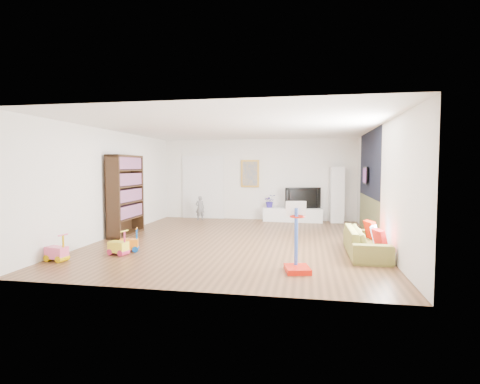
% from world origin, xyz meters
% --- Properties ---
extents(floor, '(6.50, 7.50, 0.00)m').
position_xyz_m(floor, '(0.00, 0.00, 0.00)').
color(floor, brown).
rests_on(floor, ground).
extents(ceiling, '(6.50, 7.50, 0.00)m').
position_xyz_m(ceiling, '(0.00, 0.00, 2.70)').
color(ceiling, white).
rests_on(ceiling, ground).
extents(wall_back, '(6.50, 0.00, 2.70)m').
position_xyz_m(wall_back, '(0.00, 3.75, 1.35)').
color(wall_back, silver).
rests_on(wall_back, ground).
extents(wall_front, '(6.50, 0.00, 2.70)m').
position_xyz_m(wall_front, '(0.00, -3.75, 1.35)').
color(wall_front, silver).
rests_on(wall_front, ground).
extents(wall_left, '(0.00, 7.50, 2.70)m').
position_xyz_m(wall_left, '(-3.25, 0.00, 1.35)').
color(wall_left, silver).
rests_on(wall_left, ground).
extents(wall_right, '(0.00, 7.50, 2.70)m').
position_xyz_m(wall_right, '(3.25, 0.00, 1.35)').
color(wall_right, silver).
rests_on(wall_right, ground).
extents(navy_accent, '(0.01, 3.20, 1.70)m').
position_xyz_m(navy_accent, '(3.23, 1.40, 1.85)').
color(navy_accent, black).
rests_on(navy_accent, wall_right).
extents(olive_wainscot, '(0.01, 3.20, 1.00)m').
position_xyz_m(olive_wainscot, '(3.23, 1.40, 0.50)').
color(olive_wainscot, brown).
rests_on(olive_wainscot, wall_right).
extents(doorway, '(1.45, 0.06, 2.10)m').
position_xyz_m(doorway, '(-1.90, 3.71, 1.05)').
color(doorway, white).
rests_on(doorway, ground).
extents(painting_back, '(0.62, 0.06, 0.92)m').
position_xyz_m(painting_back, '(-0.25, 3.71, 1.55)').
color(painting_back, gold).
rests_on(painting_back, wall_back).
extents(artwork_right, '(0.04, 0.56, 0.46)m').
position_xyz_m(artwork_right, '(3.17, 1.60, 1.55)').
color(artwork_right, '#7F3F8C').
rests_on(artwork_right, wall_right).
extents(media_console, '(1.92, 0.56, 0.44)m').
position_xyz_m(media_console, '(1.21, 3.42, 0.22)').
color(media_console, white).
rests_on(media_console, ground).
extents(tall_cabinet, '(0.44, 0.44, 1.78)m').
position_xyz_m(tall_cabinet, '(2.59, 3.48, 0.89)').
color(tall_cabinet, white).
rests_on(tall_cabinet, ground).
extents(bookshelf, '(0.40, 1.43, 2.08)m').
position_xyz_m(bookshelf, '(-3.00, 0.25, 1.04)').
color(bookshelf, '#321E10').
rests_on(bookshelf, ground).
extents(sofa, '(0.73, 1.86, 0.54)m').
position_xyz_m(sofa, '(2.83, -0.98, 0.27)').
color(sofa, olive).
rests_on(sofa, ground).
extents(basketball_hoop, '(0.50, 0.57, 1.20)m').
position_xyz_m(basketball_hoop, '(1.50, -2.46, 0.60)').
color(basketball_hoop, red).
rests_on(basketball_hoop, ground).
extents(ride_on_yellow, '(0.42, 0.32, 0.50)m').
position_xyz_m(ride_on_yellow, '(-2.09, -1.86, 0.25)').
color(ride_on_yellow, yellow).
rests_on(ride_on_yellow, ground).
extents(ride_on_orange, '(0.43, 0.34, 0.49)m').
position_xyz_m(ride_on_orange, '(-2.02, -1.55, 0.25)').
color(ride_on_orange, orange).
rests_on(ride_on_orange, ground).
extents(ride_on_pink, '(0.42, 0.30, 0.52)m').
position_xyz_m(ride_on_pink, '(-2.99, -2.53, 0.26)').
color(ride_on_pink, '#F15A86').
rests_on(ride_on_pink, ground).
extents(child, '(0.33, 0.26, 0.81)m').
position_xyz_m(child, '(-1.86, 3.21, 0.41)').
color(child, slate).
rests_on(child, ground).
extents(tv, '(1.16, 0.48, 0.67)m').
position_xyz_m(tv, '(1.49, 3.48, 0.78)').
color(tv, black).
rests_on(tv, media_console).
extents(vase_plant, '(0.46, 0.43, 0.43)m').
position_xyz_m(vase_plant, '(0.45, 3.45, 0.66)').
color(vase_plant, '#2E2190').
rests_on(vase_plant, media_console).
extents(pillow_left, '(0.19, 0.38, 0.37)m').
position_xyz_m(pillow_left, '(3.00, -1.51, 0.43)').
color(pillow_left, '#A91414').
rests_on(pillow_left, sofa).
extents(pillow_center, '(0.18, 0.35, 0.34)m').
position_xyz_m(pillow_center, '(3.00, -0.98, 0.43)').
color(pillow_center, silver).
rests_on(pillow_center, sofa).
extents(pillow_right, '(0.21, 0.40, 0.39)m').
position_xyz_m(pillow_right, '(3.01, -0.46, 0.43)').
color(pillow_right, '#C21702').
rests_on(pillow_right, sofa).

